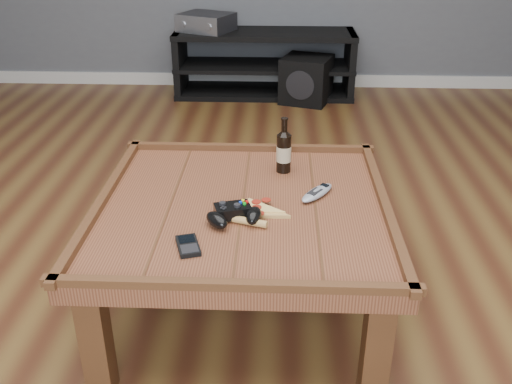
{
  "coord_description": "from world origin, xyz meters",
  "views": [
    {
      "loc": [
        0.12,
        -1.73,
        1.37
      ],
      "look_at": [
        0.05,
        -0.04,
        0.52
      ],
      "focal_mm": 40.0,
      "sensor_mm": 36.0,
      "label": 1
    }
  ],
  "objects_px": {
    "remote_control": "(317,193)",
    "subwoofer": "(306,79)",
    "smartphone": "(188,246)",
    "beer_bottle": "(284,150)",
    "game_controller": "(234,215)",
    "pizza_slice": "(255,211)",
    "coffee_table": "(243,219)",
    "av_receiver": "(206,22)",
    "game_console": "(289,82)",
    "media_console": "(265,64)"
  },
  "relations": [
    {
      "from": "remote_control",
      "to": "subwoofer",
      "type": "bearing_deg",
      "value": 124.14
    },
    {
      "from": "smartphone",
      "to": "beer_bottle",
      "type": "bearing_deg",
      "value": 45.64
    },
    {
      "from": "game_controller",
      "to": "pizza_slice",
      "type": "height_order",
      "value": "game_controller"
    },
    {
      "from": "coffee_table",
      "to": "subwoofer",
      "type": "relative_size",
      "value": 2.36
    },
    {
      "from": "av_receiver",
      "to": "subwoofer",
      "type": "xyz_separation_m",
      "value": [
        0.78,
        -0.17,
        -0.39
      ]
    },
    {
      "from": "beer_bottle",
      "to": "pizza_slice",
      "type": "relative_size",
      "value": 0.78
    },
    {
      "from": "smartphone",
      "to": "subwoofer",
      "type": "distance_m",
      "value": 2.92
    },
    {
      "from": "game_controller",
      "to": "av_receiver",
      "type": "bearing_deg",
      "value": 82.08
    },
    {
      "from": "smartphone",
      "to": "av_receiver",
      "type": "distance_m",
      "value": 3.05
    },
    {
      "from": "av_receiver",
      "to": "remote_control",
      "type": "bearing_deg",
      "value": -50.34
    },
    {
      "from": "pizza_slice",
      "to": "remote_control",
      "type": "bearing_deg",
      "value": 51.13
    },
    {
      "from": "av_receiver",
      "to": "smartphone",
      "type": "bearing_deg",
      "value": -59.49
    },
    {
      "from": "game_controller",
      "to": "game_console",
      "type": "distance_m",
      "value": 2.88
    },
    {
      "from": "media_console",
      "to": "beer_bottle",
      "type": "xyz_separation_m",
      "value": [
        0.14,
        -2.47,
        0.29
      ]
    },
    {
      "from": "game_controller",
      "to": "remote_control",
      "type": "relative_size",
      "value": 1.12
    },
    {
      "from": "media_console",
      "to": "game_controller",
      "type": "relative_size",
      "value": 7.11
    },
    {
      "from": "media_console",
      "to": "game_console",
      "type": "distance_m",
      "value": 0.24
    },
    {
      "from": "coffee_table",
      "to": "beer_bottle",
      "type": "distance_m",
      "value": 0.35
    },
    {
      "from": "coffee_table",
      "to": "subwoofer",
      "type": "distance_m",
      "value": 2.61
    },
    {
      "from": "media_console",
      "to": "av_receiver",
      "type": "bearing_deg",
      "value": -179.44
    },
    {
      "from": "beer_bottle",
      "to": "remote_control",
      "type": "xyz_separation_m",
      "value": [
        0.12,
        -0.21,
        -0.07
      ]
    },
    {
      "from": "beer_bottle",
      "to": "subwoofer",
      "type": "xyz_separation_m",
      "value": [
        0.19,
        2.3,
        -0.36
      ]
    },
    {
      "from": "remote_control",
      "to": "subwoofer",
      "type": "distance_m",
      "value": 2.52
    },
    {
      "from": "game_controller",
      "to": "subwoofer",
      "type": "bearing_deg",
      "value": 66.18
    },
    {
      "from": "subwoofer",
      "to": "game_console",
      "type": "height_order",
      "value": "subwoofer"
    },
    {
      "from": "remote_control",
      "to": "subwoofer",
      "type": "xyz_separation_m",
      "value": [
        0.07,
        2.5,
        -0.29
      ]
    },
    {
      "from": "game_controller",
      "to": "game_console",
      "type": "xyz_separation_m",
      "value": [
        0.22,
        2.85,
        -0.37
      ]
    },
    {
      "from": "pizza_slice",
      "to": "subwoofer",
      "type": "bearing_deg",
      "value": 101.89
    },
    {
      "from": "smartphone",
      "to": "subwoofer",
      "type": "bearing_deg",
      "value": 63.2
    },
    {
      "from": "game_controller",
      "to": "remote_control",
      "type": "distance_m",
      "value": 0.34
    },
    {
      "from": "coffee_table",
      "to": "beer_bottle",
      "type": "xyz_separation_m",
      "value": [
        0.14,
        0.28,
        0.15
      ]
    },
    {
      "from": "beer_bottle",
      "to": "game_controller",
      "type": "bearing_deg",
      "value": -111.81
    },
    {
      "from": "subwoofer",
      "to": "av_receiver",
      "type": "bearing_deg",
      "value": -174.01
    },
    {
      "from": "coffee_table",
      "to": "remote_control",
      "type": "bearing_deg",
      "value": 15.82
    },
    {
      "from": "media_console",
      "to": "pizza_slice",
      "type": "distance_m",
      "value": 2.82
    },
    {
      "from": "coffee_table",
      "to": "media_console",
      "type": "height_order",
      "value": "media_console"
    },
    {
      "from": "media_console",
      "to": "smartphone",
      "type": "xyz_separation_m",
      "value": [
        -0.15,
        -3.04,
        0.21
      ]
    },
    {
      "from": "game_controller",
      "to": "subwoofer",
      "type": "distance_m",
      "value": 2.74
    },
    {
      "from": "beer_bottle",
      "to": "smartphone",
      "type": "distance_m",
      "value": 0.64
    },
    {
      "from": "pizza_slice",
      "to": "smartphone",
      "type": "xyz_separation_m",
      "value": [
        -0.19,
        -0.22,
        -0.0
      ]
    },
    {
      "from": "remote_control",
      "to": "smartphone",
      "type": "bearing_deg",
      "value": -102.84
    },
    {
      "from": "pizza_slice",
      "to": "smartphone",
      "type": "height_order",
      "value": "pizza_slice"
    },
    {
      "from": "media_console",
      "to": "subwoofer",
      "type": "bearing_deg",
      "value": -27.83
    },
    {
      "from": "pizza_slice",
      "to": "smartphone",
      "type": "bearing_deg",
      "value": -113.38
    },
    {
      "from": "media_console",
      "to": "av_receiver",
      "type": "relative_size",
      "value": 2.97
    },
    {
      "from": "media_console",
      "to": "av_receiver",
      "type": "height_order",
      "value": "av_receiver"
    },
    {
      "from": "beer_bottle",
      "to": "smartphone",
      "type": "height_order",
      "value": "beer_bottle"
    },
    {
      "from": "coffee_table",
      "to": "remote_control",
      "type": "xyz_separation_m",
      "value": [
        0.26,
        0.07,
        0.07
      ]
    },
    {
      "from": "media_console",
      "to": "subwoofer",
      "type": "relative_size",
      "value": 3.2
    },
    {
      "from": "smartphone",
      "to": "av_receiver",
      "type": "xyz_separation_m",
      "value": [
        -0.31,
        3.03,
        0.11
      ]
    }
  ]
}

